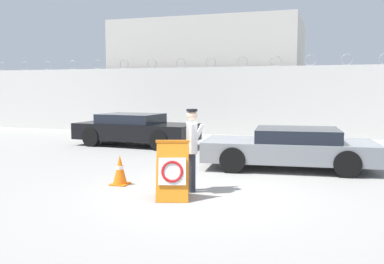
{
  "coord_description": "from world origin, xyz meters",
  "views": [
    {
      "loc": [
        2.28,
        -7.95,
        2.07
      ],
      "look_at": [
        -0.67,
        1.24,
        1.1
      ],
      "focal_mm": 40.0,
      "sensor_mm": 36.0,
      "label": 1
    }
  ],
  "objects_px": {
    "traffic_cone_mid": "(120,170)",
    "parked_car_rear_sedan": "(290,147)",
    "barricade_sign": "(173,170)",
    "security_guard": "(192,146)",
    "traffic_cone_near": "(176,167)",
    "parked_car_front_coupe": "(135,129)"
  },
  "relations": [
    {
      "from": "traffic_cone_mid",
      "to": "parked_car_rear_sedan",
      "type": "height_order",
      "value": "parked_car_rear_sedan"
    },
    {
      "from": "barricade_sign",
      "to": "traffic_cone_mid",
      "type": "bearing_deg",
      "value": 135.9
    },
    {
      "from": "security_guard",
      "to": "traffic_cone_near",
      "type": "distance_m",
      "value": 1.2
    },
    {
      "from": "security_guard",
      "to": "parked_car_rear_sedan",
      "type": "xyz_separation_m",
      "value": [
        1.68,
        3.15,
        -0.37
      ]
    },
    {
      "from": "traffic_cone_mid",
      "to": "parked_car_front_coupe",
      "type": "height_order",
      "value": "parked_car_front_coupe"
    },
    {
      "from": "security_guard",
      "to": "traffic_cone_near",
      "type": "relative_size",
      "value": 2.62
    },
    {
      "from": "traffic_cone_near",
      "to": "parked_car_front_coupe",
      "type": "relative_size",
      "value": 0.14
    },
    {
      "from": "barricade_sign",
      "to": "parked_car_front_coupe",
      "type": "distance_m",
      "value": 7.88
    },
    {
      "from": "traffic_cone_mid",
      "to": "parked_car_front_coupe",
      "type": "xyz_separation_m",
      "value": [
        -2.48,
        6.03,
        0.29
      ]
    },
    {
      "from": "parked_car_front_coupe",
      "to": "parked_car_rear_sedan",
      "type": "height_order",
      "value": "parked_car_front_coupe"
    },
    {
      "from": "barricade_sign",
      "to": "parked_car_rear_sedan",
      "type": "relative_size",
      "value": 0.25
    },
    {
      "from": "parked_car_rear_sedan",
      "to": "parked_car_front_coupe",
      "type": "bearing_deg",
      "value": -32.48
    },
    {
      "from": "traffic_cone_mid",
      "to": "parked_car_rear_sedan",
      "type": "distance_m",
      "value": 4.55
    },
    {
      "from": "security_guard",
      "to": "parked_car_front_coupe",
      "type": "xyz_separation_m",
      "value": [
        -4.15,
        6.1,
        -0.32
      ]
    },
    {
      "from": "security_guard",
      "to": "parked_car_rear_sedan",
      "type": "distance_m",
      "value": 3.59
    },
    {
      "from": "traffic_cone_near",
      "to": "parked_car_rear_sedan",
      "type": "height_order",
      "value": "parked_car_rear_sedan"
    },
    {
      "from": "parked_car_front_coupe",
      "to": "parked_car_rear_sedan",
      "type": "bearing_deg",
      "value": -22.13
    },
    {
      "from": "traffic_cone_near",
      "to": "security_guard",
      "type": "bearing_deg",
      "value": -51.86
    },
    {
      "from": "barricade_sign",
      "to": "traffic_cone_near",
      "type": "bearing_deg",
      "value": 90.41
    },
    {
      "from": "barricade_sign",
      "to": "traffic_cone_mid",
      "type": "height_order",
      "value": "barricade_sign"
    },
    {
      "from": "security_guard",
      "to": "barricade_sign",
      "type": "bearing_deg",
      "value": 149.19
    },
    {
      "from": "traffic_cone_mid",
      "to": "parked_car_front_coupe",
      "type": "bearing_deg",
      "value": 112.35
    }
  ]
}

